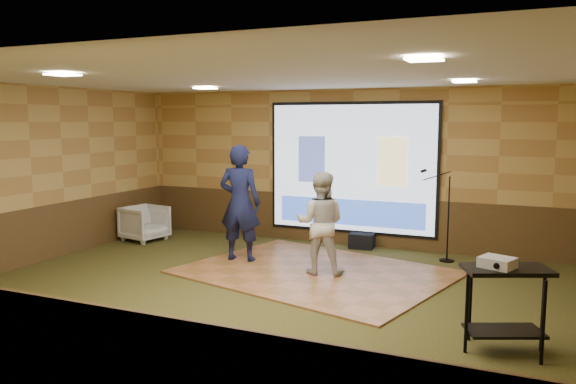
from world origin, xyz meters
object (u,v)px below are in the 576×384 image
at_px(player_left, 240,203).
at_px(mic_stand, 444,233).
at_px(dance_floor, 315,272).
at_px(player_right, 320,223).
at_px(projector, 497,262).
at_px(duffel_bag, 362,241).
at_px(projector_screen, 351,169).
at_px(banquet_chair, 145,223).
at_px(av_table, 506,294).

bearing_deg(player_left, mic_stand, -162.88).
xyz_separation_m(dance_floor, player_right, (0.10, -0.06, 0.81)).
bearing_deg(projector, mic_stand, 126.54).
bearing_deg(mic_stand, projector, -63.22).
bearing_deg(duffel_bag, projector_screen, 146.55).
relative_size(player_right, banquet_chair, 2.06).
bearing_deg(player_right, banquet_chair, -24.82).
bearing_deg(player_right, player_left, -20.58).
relative_size(av_table, duffel_bag, 2.01).
distance_m(player_right, projector, 3.38).
height_order(player_left, mic_stand, player_left).
xyz_separation_m(av_table, mic_stand, (-1.13, 3.68, -0.13)).
height_order(player_right, mic_stand, player_right).
bearing_deg(projector_screen, av_table, -54.78).
height_order(av_table, banquet_chair, av_table).
xyz_separation_m(player_right, duffel_bag, (0.09, 2.04, -0.69)).
bearing_deg(banquet_chair, player_right, -91.69).
distance_m(player_right, av_table, 3.43).
xyz_separation_m(player_right, projector, (2.69, -2.04, 0.14)).
xyz_separation_m(projector_screen, projector, (2.89, -4.27, -0.51)).
bearing_deg(player_left, banquet_chair, -22.80).
height_order(av_table, mic_stand, mic_stand).
xyz_separation_m(dance_floor, projector, (2.79, -2.11, 0.95)).
bearing_deg(duffel_bag, dance_floor, -95.48).
bearing_deg(banquet_chair, projector_screen, -60.69).
height_order(projector, duffel_bag, projector).
distance_m(av_table, duffel_bag, 4.88).
xyz_separation_m(dance_floor, mic_stand, (1.75, 1.62, 0.48)).
bearing_deg(duffel_bag, player_right, -92.41).
relative_size(av_table, projector, 2.79).
height_order(projector_screen, duffel_bag, projector_screen).
bearing_deg(av_table, duffel_bag, 123.77).
height_order(projector_screen, projector, projector_screen).
bearing_deg(player_right, mic_stand, -146.07).
distance_m(player_left, player_right, 1.58).
relative_size(projector_screen, player_left, 1.68).
bearing_deg(duffel_bag, player_left, -132.32).
bearing_deg(projector_screen, dance_floor, -87.52).
bearing_deg(mic_stand, player_left, -144.62).
relative_size(av_table, banquet_chair, 1.17).
height_order(player_left, banquet_chair, player_left).
relative_size(player_left, mic_stand, 1.25).
distance_m(banquet_chair, duffel_bag, 4.34).
bearing_deg(av_table, projector, -154.99).
distance_m(av_table, mic_stand, 3.85).
bearing_deg(projector_screen, player_left, -124.28).
xyz_separation_m(player_right, mic_stand, (1.65, 1.68, -0.33)).
relative_size(player_right, projector, 4.91).
distance_m(projector_screen, player_right, 2.32).
bearing_deg(player_left, player_right, 163.94).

